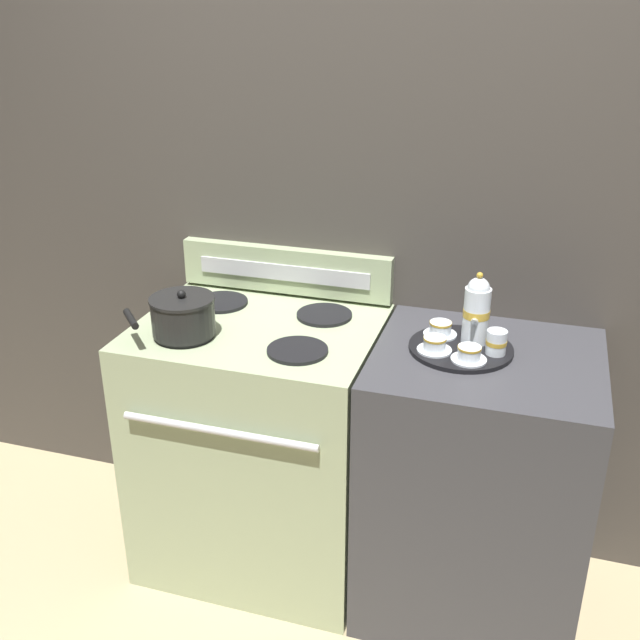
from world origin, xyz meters
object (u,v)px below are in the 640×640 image
at_px(serving_tray, 461,348).
at_px(teacup_left, 435,344).
at_px(saucepan, 182,315).
at_px(creamer_jug, 496,343).
at_px(teacup_right, 469,354).
at_px(stove, 261,445).
at_px(teapot, 477,310).
at_px(teacup_front, 440,329).

bearing_deg(serving_tray, teacup_left, -142.57).
bearing_deg(saucepan, creamer_jug, 8.29).
bearing_deg(teacup_right, stove, 174.31).
xyz_separation_m(teapot, creamer_jug, (0.07, -0.06, -0.07)).
distance_m(teacup_front, creamer_jug, 0.20).
bearing_deg(saucepan, teacup_right, 4.67).
height_order(teapot, teacup_left, teapot).
height_order(saucepan, creamer_jug, saucepan).
relative_size(stove, teacup_right, 8.90).
distance_m(saucepan, teacup_front, 0.82).
distance_m(stove, teapot, 0.92).
xyz_separation_m(stove, teacup_front, (0.59, 0.08, 0.50)).
bearing_deg(creamer_jug, teacup_right, -136.47).
bearing_deg(teapot, serving_tray, -129.21).
bearing_deg(teacup_front, teacup_right, -54.33).
bearing_deg(stove, serving_tray, 1.68).
bearing_deg(teacup_right, teapot, 90.00).
height_order(stove, creamer_jug, creamer_jug).
height_order(serving_tray, creamer_jug, creamer_jug).
relative_size(serving_tray, teacup_right, 3.02).
relative_size(stove, teapot, 4.09).
bearing_deg(saucepan, teacup_left, 7.70).
bearing_deg(creamer_jug, serving_tray, 168.25).
bearing_deg(teacup_left, stove, 176.48).
height_order(serving_tray, teacup_front, teacup_front).
xyz_separation_m(stove, teapot, (0.70, 0.06, 0.59)).
bearing_deg(creamer_jug, stove, 179.83).
height_order(serving_tray, teapot, teapot).
xyz_separation_m(serving_tray, teacup_left, (-0.07, -0.06, 0.03)).
relative_size(teapot, teacup_right, 2.18).
distance_m(stove, teacup_left, 0.78).
relative_size(teacup_front, creamer_jug, 1.41).
relative_size(teapot, creamer_jug, 3.07).
height_order(saucepan, teapot, teapot).
relative_size(teapot, teacup_left, 2.18).
bearing_deg(teacup_front, creamer_jug, -24.92).
bearing_deg(stove, creamer_jug, -0.17).
height_order(teapot, teacup_front, teapot).
relative_size(stove, serving_tray, 2.95).
relative_size(stove, teacup_left, 8.90).
distance_m(teacup_left, teacup_right, 0.11).
bearing_deg(teacup_front, stove, -172.22).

